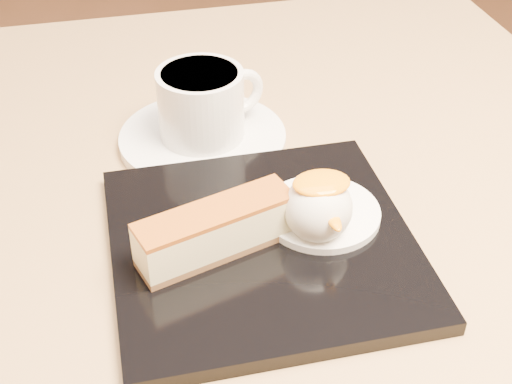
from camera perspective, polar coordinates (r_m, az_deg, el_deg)
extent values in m
cube|color=brown|center=(0.58, -3.56, -3.19)|extent=(0.80, 0.80, 0.04)
cube|color=black|center=(0.53, 0.50, -4.21)|extent=(0.22, 0.22, 0.01)
cube|color=brown|center=(0.51, -3.17, -4.43)|extent=(0.12, 0.06, 0.01)
cube|color=#FAEEA3|center=(0.50, -3.23, -3.00)|extent=(0.12, 0.06, 0.03)
cube|color=#80370E|center=(0.49, -3.30, -1.58)|extent=(0.12, 0.06, 0.00)
cylinder|color=white|center=(0.55, 5.24, -1.66)|extent=(0.09, 0.09, 0.01)
sphere|color=white|center=(0.51, 4.98, -1.29)|extent=(0.05, 0.05, 0.05)
ellipsoid|color=orange|center=(0.50, 5.26, 0.71)|extent=(0.04, 0.03, 0.01)
ellipsoid|color=green|center=(0.55, 1.67, -0.51)|extent=(0.02, 0.02, 0.00)
ellipsoid|color=green|center=(0.56, 2.59, 0.05)|extent=(0.02, 0.02, 0.00)
ellipsoid|color=green|center=(0.56, 0.56, -0.10)|extent=(0.01, 0.02, 0.00)
cylinder|color=white|center=(0.65, -4.28, 4.29)|extent=(0.15, 0.15, 0.01)
cylinder|color=white|center=(0.63, -4.43, 7.02)|extent=(0.08, 0.08, 0.06)
cylinder|color=black|center=(0.61, -4.56, 9.35)|extent=(0.07, 0.07, 0.00)
torus|color=white|center=(0.65, -1.14, 8.03)|extent=(0.04, 0.02, 0.04)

